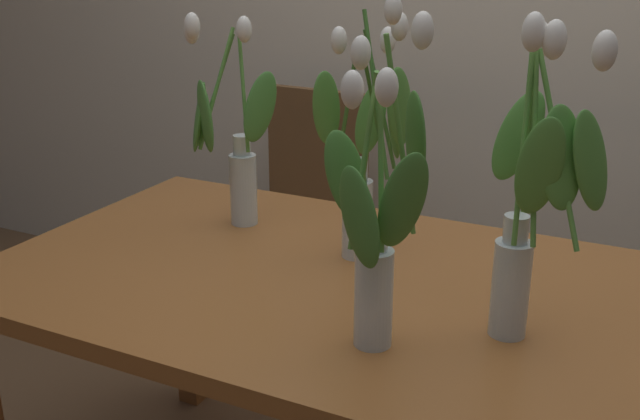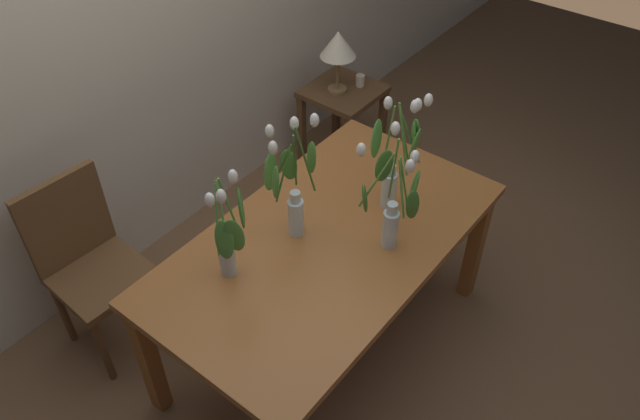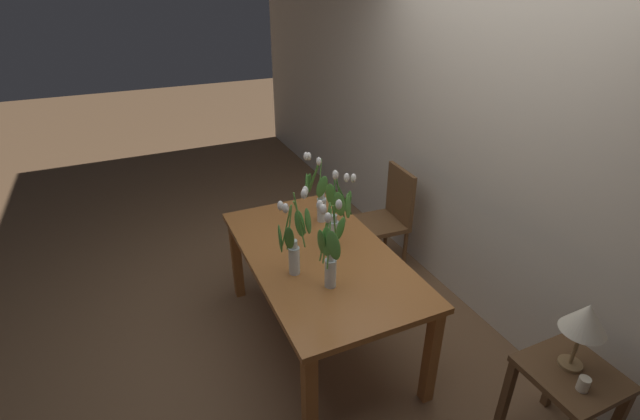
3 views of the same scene
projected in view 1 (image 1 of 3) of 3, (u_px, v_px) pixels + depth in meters
The scene contains 6 objects.
dining_table at pixel (354, 319), 1.62m from camera, with size 1.60×0.90×0.74m.
tulip_vase_0 at pixel (233, 149), 1.83m from camera, with size 0.23×0.17×0.53m.
tulip_vase_1 at pixel (377, 228), 1.27m from camera, with size 0.27×0.23×0.57m.
tulip_vase_2 at pixel (365, 157), 1.65m from camera, with size 0.24×0.21×0.58m.
tulip_vase_3 at pixel (530, 212), 1.27m from camera, with size 0.24×0.20×0.58m.
dining_chair at pixel (303, 206), 2.69m from camera, with size 0.42×0.42×0.93m.
Camera 1 is at (0.58, -1.32, 1.41)m, focal length 42.09 mm.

